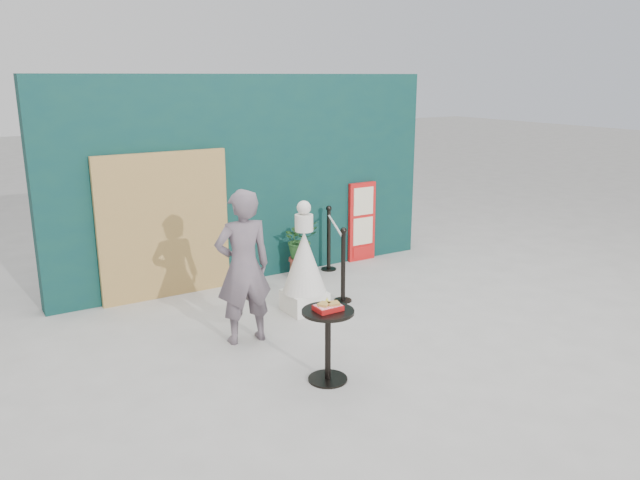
{
  "coord_description": "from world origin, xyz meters",
  "views": [
    {
      "loc": [
        -3.94,
        -5.15,
        2.98
      ],
      "look_at": [
        0.0,
        1.2,
        1.0
      ],
      "focal_mm": 35.0,
      "sensor_mm": 36.0,
      "label": 1
    }
  ],
  "objects": [
    {
      "name": "menu_board",
      "position": [
        1.9,
        2.95,
        0.65
      ],
      "size": [
        0.5,
        0.07,
        1.3
      ],
      "color": "red",
      "rests_on": "ground"
    },
    {
      "name": "back_wall",
      "position": [
        0.0,
        3.15,
        1.5
      ],
      "size": [
        6.0,
        0.3,
        3.0
      ],
      "primitive_type": "cube",
      "color": "#0A2F30",
      "rests_on": "ground"
    },
    {
      "name": "ground",
      "position": [
        0.0,
        0.0,
        0.0
      ],
      "size": [
        60.0,
        60.0,
        0.0
      ],
      "primitive_type": "plane",
      "color": "#ADAAA5",
      "rests_on": "ground"
    },
    {
      "name": "woman",
      "position": [
        -1.14,
        0.99,
        0.89
      ],
      "size": [
        0.69,
        0.48,
        1.78
      ],
      "primitive_type": "imported",
      "rotation": [
        0.0,
        0.0,
        3.05
      ],
      "color": "#675860",
      "rests_on": "ground"
    },
    {
      "name": "food_basket",
      "position": [
        -0.85,
        -0.32,
        0.79
      ],
      "size": [
        0.26,
        0.19,
        0.11
      ],
      "color": "#AC1212",
      "rests_on": "cafe_table"
    },
    {
      "name": "cafe_table",
      "position": [
        -0.86,
        -0.33,
        0.5
      ],
      "size": [
        0.52,
        0.52,
        0.75
      ],
      "color": "black",
      "rests_on": "ground"
    },
    {
      "name": "planter",
      "position": [
        0.57,
        2.69,
        0.51
      ],
      "size": [
        0.52,
        0.45,
        0.89
      ],
      "color": "brown",
      "rests_on": "ground"
    },
    {
      "name": "stanchion_barrier",
      "position": [
        0.84,
        2.13,
        0.49
      ],
      "size": [
        0.84,
        1.54,
        1.03
      ],
      "color": "black",
      "rests_on": "ground"
    },
    {
      "name": "bamboo_fence",
      "position": [
        -1.4,
        2.94,
        1.0
      ],
      "size": [
        1.8,
        0.08,
        2.0
      ],
      "primitive_type": "cube",
      "color": "tan",
      "rests_on": "ground"
    },
    {
      "name": "statue",
      "position": [
        -0.08,
        1.45,
        0.6
      ],
      "size": [
        0.57,
        0.57,
        1.46
      ],
      "color": "white",
      "rests_on": "ground"
    }
  ]
}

